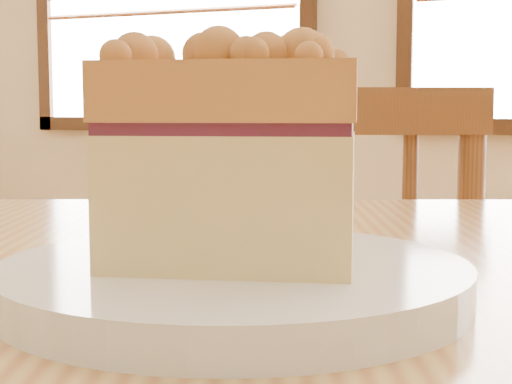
# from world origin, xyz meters

# --- Properties ---
(plate) EXTENTS (0.23, 0.23, 0.02)m
(plate) POSITION_xyz_m (0.09, 0.27, 0.76)
(plate) COLOR white
(plate) RESTS_ON cafe_table_main
(cake_slice) EXTENTS (0.14, 0.11, 0.11)m
(cake_slice) POSITION_xyz_m (0.09, 0.27, 0.82)
(cake_slice) COLOR #D7BD79
(cake_slice) RESTS_ON plate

